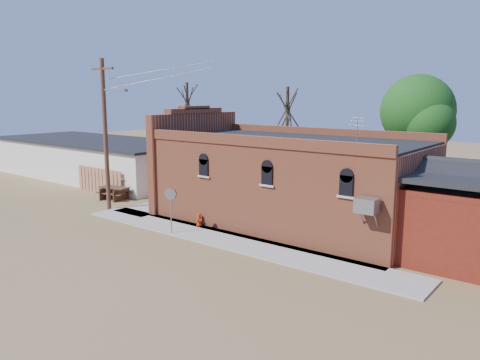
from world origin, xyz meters
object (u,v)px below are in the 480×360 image
Objects in this scene: brick_bar at (284,180)px; trash_barrel at (175,198)px; stop_sign at (171,198)px; utility_pole at (106,131)px; picnic_table at (114,191)px; fire_hydrant at (199,220)px.

brick_bar is 21.68× the size of trash_barrel.
trash_barrel is at bearing 130.48° from stop_sign.
brick_bar is 1.82× the size of utility_pole.
stop_sign is at bearing -10.15° from utility_pole.
stop_sign is 3.05× the size of trash_barrel.
stop_sign reaches higher than trash_barrel.
trash_barrel is 0.33× the size of picnic_table.
fire_hydrant is (6.90, 0.60, -4.36)m from utility_pole.
brick_bar is 10.96m from utility_pole.
stop_sign is at bearing -119.30° from brick_bar.
fire_hydrant is 2.31m from stop_sign.
brick_bar is 24.56× the size of fire_hydrant.
brick_bar is 7.10× the size of stop_sign.
stop_sign is (-3.08, -5.49, -0.48)m from brick_bar.
brick_bar is 7.18× the size of picnic_table.
utility_pole is 11.89× the size of trash_barrel.
picnic_table is at bearing 152.19° from fire_hydrant.
fire_hydrant is 0.29× the size of picnic_table.
picnic_table is (-8.87, 3.20, -1.30)m from stop_sign.
utility_pole is at bearing -156.31° from brick_bar.
trash_barrel is at bearing 56.85° from utility_pole.
brick_bar is 6.32m from stop_sign.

